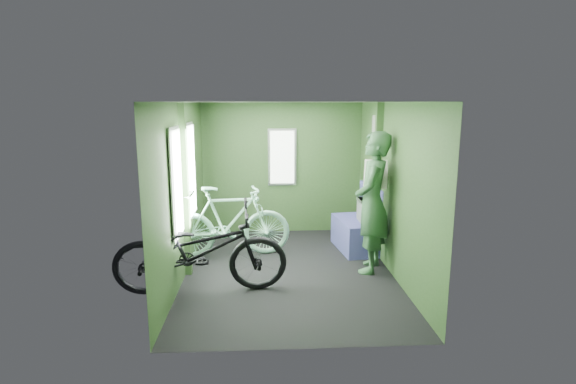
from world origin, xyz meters
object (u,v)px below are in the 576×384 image
bicycle_black (202,293)px  bicycle_mint (230,257)px  waste_box (366,225)px  passenger (372,202)px  bench_seat (358,231)px

bicycle_black → bicycle_mint: (0.25, 1.32, 0.00)m
bicycle_black → bicycle_mint: size_ratio=1.14×
bicycle_black → waste_box: waste_box is taller
bicycle_mint → waste_box: bearing=-91.8°
bicycle_black → waste_box: bearing=-62.0°
passenger → bench_seat: bearing=-160.0°
bicycle_mint → waste_box: waste_box is taller
bicycle_mint → waste_box: (2.11, 0.15, 0.42)m
waste_box → bench_seat: bearing=141.7°
bicycle_black → passenger: 2.52m
waste_box → bench_seat: (-0.11, 0.09, -0.11)m
passenger → waste_box: passenger is taller
passenger → bicycle_black: bearing=-53.0°
bicycle_mint → waste_box: size_ratio=2.19×
bicycle_black → bicycle_mint: bearing=-14.5°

